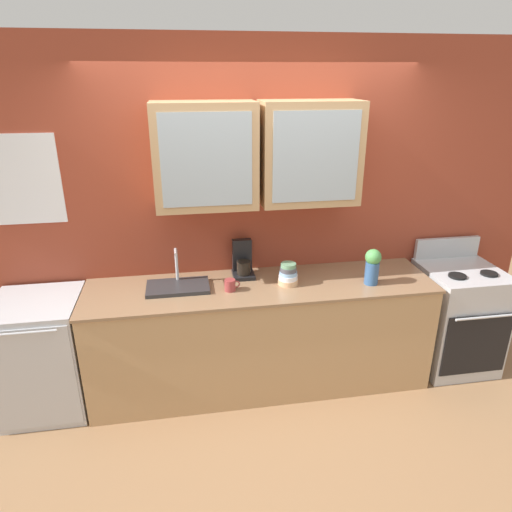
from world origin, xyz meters
TOP-DOWN VIEW (x-y plane):
  - ground_plane at (0.00, 0.00)m, footprint 10.00×10.00m
  - back_wall_unit at (-0.00, 0.33)m, footprint 4.84×0.46m
  - counter at (0.00, 0.00)m, footprint 2.71×0.67m
  - stove_range at (1.72, -0.00)m, footprint 0.62×0.67m
  - sink_faucet at (-0.64, 0.04)m, footprint 0.47×0.28m
  - bowl_stack at (0.21, -0.02)m, footprint 0.16×0.16m
  - vase at (0.84, -0.12)m, footprint 0.12×0.12m
  - cup_near_sink at (-0.25, -0.06)m, footprint 0.12×0.08m
  - dishwasher at (-1.67, -0.00)m, footprint 0.61×0.66m
  - coffee_maker at (-0.11, 0.21)m, footprint 0.17×0.20m

SIDE VIEW (x-z plane):
  - ground_plane at x=0.00m, z-range 0.00..0.00m
  - dishwasher at x=-1.67m, z-range 0.00..0.90m
  - counter at x=0.00m, z-range 0.00..0.90m
  - stove_range at x=1.72m, z-range -0.08..1.00m
  - sink_faucet at x=-0.64m, z-range 0.78..1.07m
  - cup_near_sink at x=-0.25m, z-range 0.90..0.99m
  - bowl_stack at x=0.21m, z-range 0.89..1.07m
  - coffee_maker at x=-0.11m, z-range 0.87..1.16m
  - vase at x=0.84m, z-range 0.91..1.20m
  - back_wall_unit at x=0.00m, z-range 0.12..2.82m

